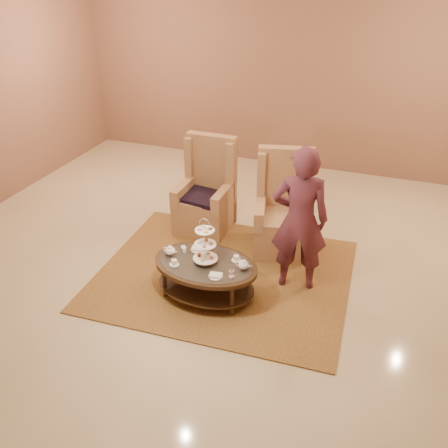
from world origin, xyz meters
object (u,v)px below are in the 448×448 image
at_px(armchair_left, 207,199).
at_px(person, 300,220).
at_px(tea_table, 206,269).
at_px(armchair_right, 283,217).

distance_m(armchair_left, person, 1.90).
bearing_deg(armchair_left, person, -32.05).
bearing_deg(person, tea_table, 19.45).
bearing_deg(tea_table, armchair_right, 71.95).
xyz_separation_m(tea_table, armchair_left, (-0.61, 1.57, 0.08)).
distance_m(armchair_right, person, 1.01).
xyz_separation_m(armchair_right, person, (0.38, -0.83, 0.44)).
height_order(tea_table, armchair_right, armchair_right).
bearing_deg(armchair_left, tea_table, -68.23).
height_order(tea_table, armchair_left, armchair_left).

